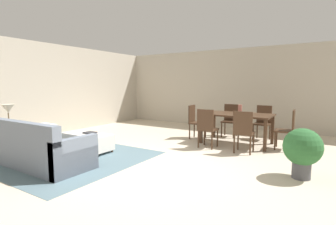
{
  "coord_description": "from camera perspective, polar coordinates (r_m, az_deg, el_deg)",
  "views": [
    {
      "loc": [
        2.61,
        -3.68,
        1.48
      ],
      "look_at": [
        -0.52,
        1.27,
        0.84
      ],
      "focal_mm": 27.34,
      "sensor_mm": 36.0,
      "label": 1
    }
  ],
  "objects": [
    {
      "name": "ground_plane",
      "position": [
        4.75,
        -2.95,
        -11.97
      ],
      "size": [
        10.8,
        10.8,
        0.0
      ],
      "primitive_type": "plane",
      "color": "beige"
    },
    {
      "name": "wall_back",
      "position": [
        9.07,
        15.63,
        5.16
      ],
      "size": [
        9.0,
        0.12,
        2.7
      ],
      "primitive_type": "cube",
      "color": "#BCB2A0",
      "rests_on": "ground_plane"
    },
    {
      "name": "wall_left",
      "position": [
        8.25,
        -27.34,
        4.61
      ],
      "size": [
        0.12,
        11.0,
        2.7
      ],
      "primitive_type": "cube",
      "color": "#BCB2A0",
      "rests_on": "ground_plane"
    },
    {
      "name": "area_rug",
      "position": [
        5.7,
        -21.49,
        -9.24
      ],
      "size": [
        3.0,
        2.8,
        0.01
      ],
      "primitive_type": "cube",
      "color": "slate",
      "rests_on": "ground_plane"
    },
    {
      "name": "couch",
      "position": [
        5.28,
        -26.78,
        -7.51
      ],
      "size": [
        2.03,
        0.87,
        0.86
      ],
      "color": "slate",
      "rests_on": "ground_plane"
    },
    {
      "name": "ottoman_table",
      "position": [
        6.02,
        -17.42,
        -6.1
      ],
      "size": [
        1.15,
        0.52,
        0.4
      ],
      "color": "silver",
      "rests_on": "ground_plane"
    },
    {
      "name": "side_table",
      "position": [
        6.46,
        -31.82,
        -4.07
      ],
      "size": [
        0.4,
        0.4,
        0.55
      ],
      "color": "olive",
      "rests_on": "ground_plane"
    },
    {
      "name": "table_lamp",
      "position": [
        6.4,
        -32.09,
        0.55
      ],
      "size": [
        0.26,
        0.26,
        0.53
      ],
      "color": "brown",
      "rests_on": "side_table"
    },
    {
      "name": "dining_table",
      "position": [
        6.63,
        15.11,
        -1.01
      ],
      "size": [
        1.68,
        0.98,
        0.76
      ],
      "color": "#422B1C",
      "rests_on": "ground_plane"
    },
    {
      "name": "dining_chair_near_left",
      "position": [
        6.04,
        8.63,
        -3.02
      ],
      "size": [
        0.4,
        0.4,
        0.92
      ],
      "color": "#422B1C",
      "rests_on": "ground_plane"
    },
    {
      "name": "dining_chair_near_right",
      "position": [
        5.75,
        16.48,
        -3.68
      ],
      "size": [
        0.42,
        0.42,
        0.92
      ],
      "color": "#422B1C",
      "rests_on": "ground_plane"
    },
    {
      "name": "dining_chair_far_left",
      "position": [
        7.58,
        13.69,
        -1.25
      ],
      "size": [
        0.43,
        0.43,
        0.92
      ],
      "color": "#422B1C",
      "rests_on": "ground_plane"
    },
    {
      "name": "dining_chair_far_right",
      "position": [
        7.39,
        20.4,
        -1.65
      ],
      "size": [
        0.43,
        0.43,
        0.92
      ],
      "color": "#422B1C",
      "rests_on": "ground_plane"
    },
    {
      "name": "dining_chair_head_east",
      "position": [
        6.42,
        25.27,
        -3.0
      ],
      "size": [
        0.42,
        0.42,
        0.92
      ],
      "color": "#422B1C",
      "rests_on": "ground_plane"
    },
    {
      "name": "dining_chair_head_west",
      "position": [
        7.11,
        6.02,
        -1.59
      ],
      "size": [
        0.43,
        0.43,
        0.92
      ],
      "color": "#422B1C",
      "rests_on": "ground_plane"
    },
    {
      "name": "vase_centerpiece",
      "position": [
        6.57,
        15.78,
        0.69
      ],
      "size": [
        0.09,
        0.09,
        0.23
      ],
      "primitive_type": "cylinder",
      "color": "#B26659",
      "rests_on": "dining_table"
    },
    {
      "name": "book_on_ottoman",
      "position": [
        6.0,
        -17.0,
        -4.32
      ],
      "size": [
        0.27,
        0.21,
        0.03
      ],
      "primitive_type": "cube",
      "rotation": [
        0.0,
        0.0,
        0.03
      ],
      "color": "#333338",
      "rests_on": "ottoman_table"
    },
    {
      "name": "potted_plant",
      "position": [
        4.58,
        27.79,
        -7.21
      ],
      "size": [
        0.59,
        0.59,
        0.8
      ],
      "color": "#4C4C51",
      "rests_on": "ground_plane"
    }
  ]
}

